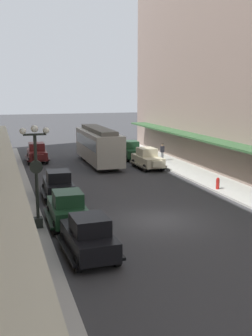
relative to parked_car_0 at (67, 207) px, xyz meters
name	(u,v)px	position (x,y,z in m)	size (l,w,h in m)	color
ground_plane	(159,220)	(4.84, -0.76, -0.94)	(200.00, 200.00, 0.00)	#38383A
sidewalk_left	(16,233)	(-2.66, -0.76, -0.87)	(3.00, 60.00, 0.15)	#B7B5AD
parked_car_0	(67,207)	(0.00, 0.00, 0.00)	(2.19, 4.28, 1.84)	#193D23
parked_car_1	(37,152)	(0.32, 19.87, 0.00)	(2.21, 4.29, 1.84)	#591919
parked_car_2	(58,184)	(0.33, 5.63, 0.00)	(2.23, 4.29, 1.84)	black
parked_car_3	(148,158)	(9.40, 13.38, 0.00)	(2.28, 4.31, 1.84)	beige
parked_car_4	(89,235)	(0.16, -4.47, 0.00)	(2.28, 4.31, 1.84)	black
parked_car_5	(131,150)	(9.52, 18.58, 0.00)	(2.29, 4.31, 1.84)	#193D23
streetcar	(99,144)	(5.76, 16.83, 0.96)	(2.58, 9.62, 3.46)	#ADA899
lamp_post_with_clock	(36,172)	(-1.56, -0.40, 2.04)	(1.42, 0.44, 5.16)	black
fire_hydrant	(218,183)	(11.19, 4.13, -0.38)	(0.24, 0.24, 0.82)	#B21E19
pedestrian_0	(9,155)	(-2.31, 18.63, 0.07)	(0.36, 0.28, 1.67)	#4C4238
pedestrian_1	(162,152)	(11.91, 16.06, 0.07)	(0.36, 0.28, 1.67)	slate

